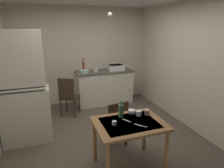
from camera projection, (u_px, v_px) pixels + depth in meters
The scene contains 20 objects.
ground_plane at pixel (106, 138), 3.75m from camera, with size 5.24×5.24×0.00m, color brown.
wall_back at pixel (81, 56), 5.35m from camera, with size 3.73×0.10×2.59m, color beige.
wall_right at pixel (192, 66), 3.98m from camera, with size 0.10×4.34×2.59m, color beige.
hutch_cabinet at pixel (24, 93), 3.43m from camera, with size 0.85×0.47×2.03m.
counter_cabinet at pixel (104, 87), 5.42m from camera, with size 1.53×0.64×0.91m.
sink_basin at pixel (116, 67), 5.38m from camera, with size 0.44×0.34×0.15m.
hand_pump at pixel (83, 66), 5.11m from camera, with size 0.05×0.27×0.39m.
mixing_bowl_counter at pixel (84, 71), 5.06m from camera, with size 0.22×0.22×0.08m, color #ADD1C1.
stoneware_crock at pixel (96, 70), 5.18m from camera, with size 0.13×0.13×0.12m, color beige.
dining_table at pixel (129, 129), 2.81m from camera, with size 1.00×0.76×0.75m.
chair_far_side at pixel (115, 122), 3.42m from camera, with size 0.45×0.45×0.86m.
chair_by_counter at pixel (69, 96), 4.58m from camera, with size 0.54×0.54×0.96m.
serving_bowl_wide at pixel (132, 111), 3.09m from camera, with size 0.11×0.11×0.05m, color white.
mug_tall at pixel (147, 112), 3.02m from camera, with size 0.07×0.07×0.08m, color tan.
mug_dark at pixel (114, 123), 2.70m from camera, with size 0.07×0.07×0.06m, color #9EB2C6.
teacup_mint at pixel (139, 113), 3.00m from camera, with size 0.09×0.09×0.07m, color white.
glass_bottle at pixel (121, 110), 2.93m from camera, with size 0.08×0.08×0.27m.
table_knife at pixel (141, 126), 2.69m from camera, with size 0.18×0.02×0.01m, color silver.
teaspoon_near_bowl at pixel (127, 120), 2.84m from camera, with size 0.14×0.02×0.01m, color beige.
pendant_bulb at pixel (110, 14), 3.47m from camera, with size 0.08×0.08×0.08m, color #F9EFCC.
Camera 1 is at (-0.98, -3.15, 2.07)m, focal length 31.14 mm.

